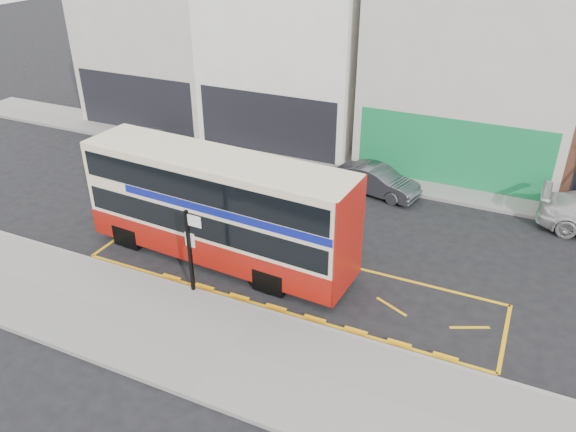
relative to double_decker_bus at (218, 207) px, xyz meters
The scene contains 13 objects.
ground 3.82m from the double_decker_bus, 33.67° to the right, with size 120.00×120.00×0.00m, color black.
pavement 5.28m from the double_decker_bus, 56.71° to the right, with size 40.00×4.00×0.15m, color gray.
kerb 3.97m from the double_decker_bus, 38.86° to the right, with size 40.00×0.15×0.15m, color gray.
far_pavement 9.80m from the double_decker_bus, 73.75° to the left, with size 50.00×3.00×0.15m, color gray.
road_markings 3.38m from the double_decker_bus, ahead, with size 14.00×3.40×0.01m, color #F0A80C, non-canonical shape.
terrace_far_left 17.29m from the double_decker_bus, 129.33° to the left, with size 8.00×8.01×10.80m.
terrace_left 13.89m from the double_decker_bus, 102.04° to the left, with size 8.00×8.01×11.80m.
terrace_green_shop 14.89m from the double_decker_bus, 64.89° to the left, with size 9.00×8.01×11.30m.
double_decker_bus is the anchor object (origin of this frame).
bus_stop_post 2.21m from the double_decker_bus, 81.89° to the right, with size 0.72×0.13×2.91m.
car_silver 11.08m from the double_decker_bus, 139.12° to the left, with size 1.48×3.68×1.25m, color #BCBBC1.
car_grey 8.24m from the double_decker_bus, 64.66° to the left, with size 1.32×3.77×1.24m, color #474950.
street_tree_left 15.41m from the double_decker_bus, 138.14° to the left, with size 2.61×2.61×5.64m.
Camera 1 is at (6.54, -12.55, 10.99)m, focal length 35.00 mm.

